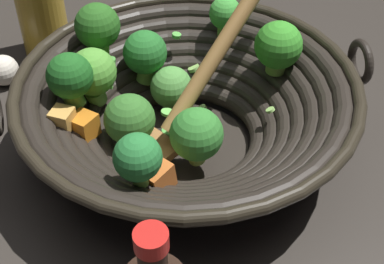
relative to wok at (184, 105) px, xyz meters
name	(u,v)px	position (x,y,z in m)	size (l,w,h in m)	color
ground_plane	(187,149)	(0.00, 0.00, -0.07)	(4.00, 4.00, 0.00)	#332D28
wok	(184,105)	(0.00, 0.00, 0.00)	(0.39, 0.39, 0.24)	black
garlic_bulb	(3,70)	(0.27, 0.09, -0.05)	(0.04, 0.04, 0.04)	silver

